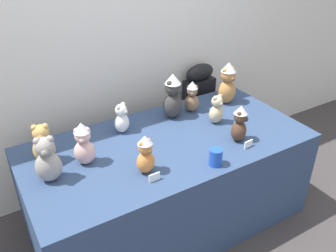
% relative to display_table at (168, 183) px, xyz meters
% --- Properties ---
extents(ground_plane, '(10.00, 10.00, 0.00)m').
position_rel_display_table_xyz_m(ground_plane, '(0.00, -0.25, -0.35)').
color(ground_plane, '#3D3838').
extents(wall_back, '(7.00, 0.08, 2.60)m').
position_rel_display_table_xyz_m(wall_back, '(0.00, 0.72, 0.95)').
color(wall_back, silver).
rests_on(wall_back, ground_plane).
extents(display_table, '(1.92, 0.94, 0.71)m').
position_rel_display_table_xyz_m(display_table, '(0.00, 0.00, 0.00)').
color(display_table, navy).
rests_on(display_table, ground_plane).
extents(instrument_case, '(0.29, 0.14, 0.93)m').
position_rel_display_table_xyz_m(instrument_case, '(0.68, 0.60, 0.11)').
color(instrument_case, black).
rests_on(instrument_case, ground_plane).
extents(teddy_bear_sand, '(0.13, 0.11, 0.22)m').
position_rel_display_table_xyz_m(teddy_bear_sand, '(0.43, 0.04, 0.46)').
color(teddy_bear_sand, '#CCB78E').
rests_on(teddy_bear_sand, display_table).
extents(teddy_bear_ash, '(0.17, 0.16, 0.29)m').
position_rel_display_table_xyz_m(teddy_bear_ash, '(-0.78, -0.00, 0.49)').
color(teddy_bear_ash, gray).
rests_on(teddy_bear_ash, display_table).
extents(teddy_bear_cocoa, '(0.15, 0.14, 0.26)m').
position_rel_display_table_xyz_m(teddy_bear_cocoa, '(0.41, -0.23, 0.48)').
color(teddy_bear_cocoa, '#4C3323').
rests_on(teddy_bear_cocoa, display_table).
extents(teddy_bear_blush, '(0.16, 0.15, 0.28)m').
position_rel_display_table_xyz_m(teddy_bear_blush, '(-0.56, 0.05, 0.49)').
color(teddy_bear_blush, beige).
rests_on(teddy_bear_blush, display_table).
extents(teddy_bear_ginger, '(0.13, 0.12, 0.25)m').
position_rel_display_table_xyz_m(teddy_bear_ginger, '(-0.28, -0.22, 0.48)').
color(teddy_bear_ginger, '#D17F3D').
rests_on(teddy_bear_ginger, display_table).
extents(teddy_bear_caramel, '(0.16, 0.14, 0.34)m').
position_rel_display_table_xyz_m(teddy_bear_caramel, '(0.70, 0.26, 0.52)').
color(teddy_bear_caramel, '#B27A42').
rests_on(teddy_bear_caramel, display_table).
extents(teddy_bear_snow, '(0.14, 0.14, 0.22)m').
position_rel_display_table_xyz_m(teddy_bear_snow, '(-0.21, 0.27, 0.46)').
color(teddy_bear_snow, white).
rests_on(teddy_bear_snow, display_table).
extents(teddy_bear_honey, '(0.16, 0.15, 0.26)m').
position_rel_display_table_xyz_m(teddy_bear_honey, '(-0.76, 0.20, 0.48)').
color(teddy_bear_honey, tan).
rests_on(teddy_bear_honey, display_table).
extents(teddy_bear_mocha, '(0.14, 0.14, 0.25)m').
position_rel_display_table_xyz_m(teddy_bear_mocha, '(0.38, 0.28, 0.47)').
color(teddy_bear_mocha, '#7F6047').
rests_on(teddy_bear_mocha, display_table).
extents(teddy_bear_charcoal, '(0.19, 0.18, 0.35)m').
position_rel_display_table_xyz_m(teddy_bear_charcoal, '(0.21, 0.28, 0.52)').
color(teddy_bear_charcoal, '#383533').
rests_on(teddy_bear_charcoal, display_table).
extents(party_cup_blue, '(0.08, 0.08, 0.11)m').
position_rel_display_table_xyz_m(party_cup_blue, '(0.11, -0.37, 0.41)').
color(party_cup_blue, blue).
rests_on(party_cup_blue, display_table).
extents(name_card_front_left, '(0.07, 0.02, 0.05)m').
position_rel_display_table_xyz_m(name_card_front_left, '(0.41, -0.33, 0.38)').
color(name_card_front_left, white).
rests_on(name_card_front_left, display_table).
extents(name_card_front_middle, '(0.07, 0.01, 0.05)m').
position_rel_display_table_xyz_m(name_card_front_middle, '(-0.28, -0.32, 0.38)').
color(name_card_front_middle, white).
rests_on(name_card_front_middle, display_table).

